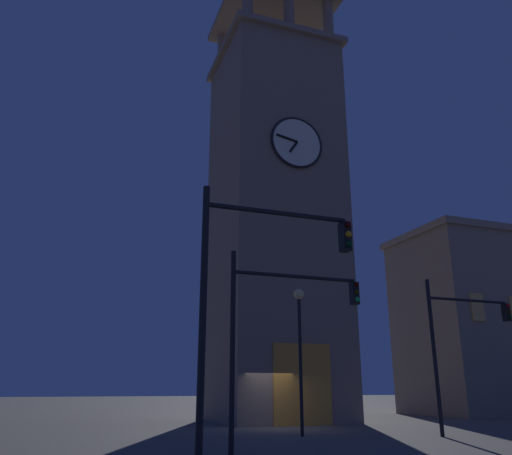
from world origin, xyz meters
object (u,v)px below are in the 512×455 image
Objects in this scene: clocktower at (275,213)px; adjacent_wing_building at (511,323)px; traffic_signal_mid at (277,318)px; traffic_signal_near at (253,279)px; street_lamp at (300,333)px; traffic_signal_far at (459,333)px.

clocktower reaches higher than adjacent_wing_building.
traffic_signal_mid is at bearing 68.01° from clocktower.
street_lamp is at bearing -120.56° from traffic_signal_near.
traffic_signal_near is at bearing 30.23° from traffic_signal_far.
adjacent_wing_building is 2.91× the size of street_lamp.
traffic_signal_near is 1.09× the size of street_lamp.
traffic_signal_mid is at bearing 58.05° from street_lamp.
traffic_signal_far is at bearing 109.52° from clocktower.
street_lamp is (-2.90, -4.64, 0.09)m from traffic_signal_mid.
adjacent_wing_building is at bearing -174.36° from clocktower.
adjacent_wing_building is 33.72m from traffic_signal_near.
traffic_signal_near is at bearing 66.36° from clocktower.
street_lamp is (-5.09, -8.62, -0.20)m from traffic_signal_near.
adjacent_wing_building reaches higher than street_lamp.
traffic_signal_near is at bearing 35.16° from adjacent_wing_building.
clocktower is 4.75× the size of traffic_signal_near.
traffic_signal_mid is at bearing 16.22° from traffic_signal_far.
traffic_signal_near reaches higher than traffic_signal_far.
traffic_signal_far reaches higher than traffic_signal_mid.
traffic_signal_far is 1.06× the size of street_lamp.
adjacent_wing_building reaches higher than traffic_signal_mid.
traffic_signal_mid is 9.62m from traffic_signal_far.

